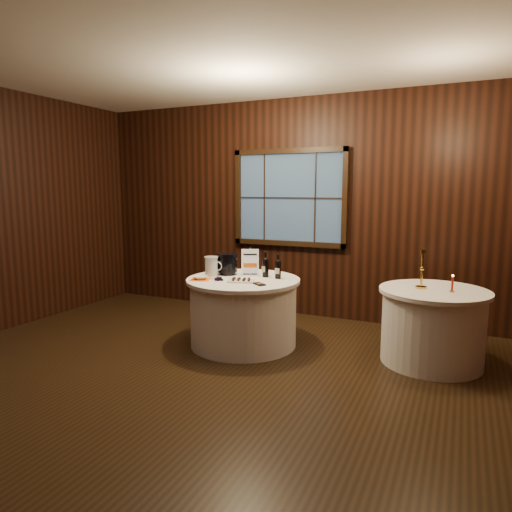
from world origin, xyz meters
The scene contains 16 objects.
ground centered at (0.00, 0.00, 0.00)m, with size 6.00×6.00×0.00m, color black.
back_wall centered at (0.00, 2.48, 1.54)m, with size 6.00×0.10×3.00m.
main_table centered at (0.00, 1.00, 0.39)m, with size 1.28×1.28×0.77m.
side_table centered at (2.00, 1.30, 0.39)m, with size 1.08×1.08×0.77m.
sign_stand centered at (-0.01, 1.20, 0.88)m, with size 0.19×0.16×0.32m.
port_bottle_left centered at (0.19, 1.19, 0.90)m, with size 0.07×0.08×0.30m.
port_bottle_right centered at (0.36, 1.16, 0.89)m, with size 0.07×0.07×0.29m.
ice_bucket centered at (-0.28, 1.15, 0.90)m, with size 0.25×0.25×0.25m.
chocolate_plate centered at (0.06, 0.83, 0.79)m, with size 0.33×0.26×0.04m.
chocolate_box centered at (0.30, 0.78, 0.78)m, with size 0.16×0.08×0.01m, color black.
grape_bunch centered at (-0.19, 0.78, 0.79)m, with size 0.17×0.07×0.04m.
glass_pitcher centered at (-0.40, 0.99, 0.89)m, with size 0.21×0.16×0.23m.
orange_napkin centered at (-0.41, 0.76, 0.77)m, with size 0.21×0.21×0.00m, color orange.
cracker_bowl centered at (-0.41, 0.76, 0.79)m, with size 0.16×0.16×0.04m, color white.
brass_candlestick centered at (1.87, 1.30, 0.91)m, with size 0.11×0.11×0.40m.
red_candle centered at (2.16, 1.23, 0.84)m, with size 0.05×0.05×0.18m.
Camera 1 is at (2.23, -3.53, 1.77)m, focal length 32.00 mm.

